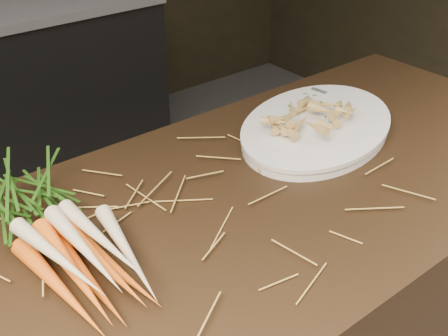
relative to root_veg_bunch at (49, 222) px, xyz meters
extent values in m
cone|color=#C34916|center=(-0.05, -0.13, -0.03)|extent=(0.05, 0.27, 0.03)
cone|color=#C34916|center=(0.00, -0.13, -0.03)|extent=(0.04, 0.27, 0.03)
cone|color=#C34916|center=(0.04, -0.13, -0.03)|extent=(0.06, 0.27, 0.03)
cone|color=#C34916|center=(-0.02, -0.14, 0.00)|extent=(0.05, 0.27, 0.03)
cone|color=#C34916|center=(0.02, -0.14, 0.00)|extent=(0.05, 0.27, 0.03)
cone|color=beige|center=(-0.04, -0.12, 0.02)|extent=(0.06, 0.25, 0.04)
cone|color=beige|center=(0.00, -0.13, 0.02)|extent=(0.04, 0.25, 0.04)
cone|color=beige|center=(0.04, -0.12, 0.02)|extent=(0.03, 0.25, 0.04)
cone|color=beige|center=(0.06, -0.15, 0.00)|extent=(0.07, 0.25, 0.03)
ellipsoid|color=#255E14|center=(0.00, 0.10, 0.00)|extent=(0.16, 0.23, 0.09)
cube|color=silver|center=(0.82, 0.03, -0.02)|extent=(0.04, 0.18, 0.00)
camera|label=1|loc=(-0.25, -0.79, 0.58)|focal=45.00mm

